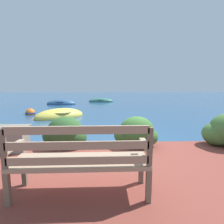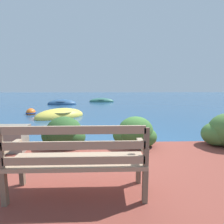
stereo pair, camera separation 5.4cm
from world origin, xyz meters
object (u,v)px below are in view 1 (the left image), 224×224
rowboat_far (101,101)px  mooring_buoy (30,113)px  rowboat_nearest (60,116)px  rowboat_mid (61,104)px  park_bench (80,159)px

rowboat_far → mooring_buoy: 8.44m
rowboat_far → rowboat_nearest: bearing=78.7°
rowboat_nearest → rowboat_far: rowboat_nearest is taller
rowboat_mid → rowboat_far: size_ratio=1.02×
rowboat_mid → mooring_buoy: (-0.41, -5.29, 0.02)m
rowboat_nearest → rowboat_far: size_ratio=1.14×
rowboat_nearest → rowboat_mid: rowboat_nearest is taller
park_bench → rowboat_nearest: size_ratio=0.61×
park_bench → rowboat_mid: size_ratio=0.68×
rowboat_nearest → park_bench: bearing=-109.8°
mooring_buoy → rowboat_nearest: bearing=-27.2°
rowboat_mid → rowboat_nearest: bearing=100.6°
rowboat_mid → rowboat_far: 4.04m
park_bench → rowboat_nearest: 7.11m
rowboat_nearest → rowboat_far: (1.88, 8.52, -0.01)m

